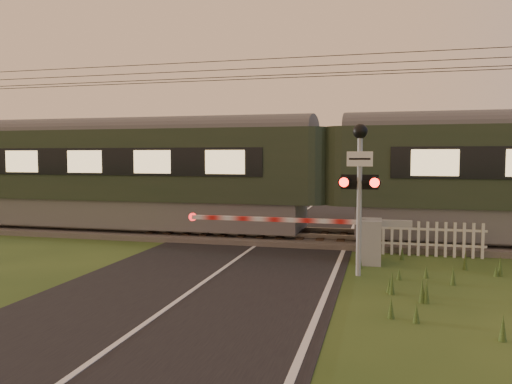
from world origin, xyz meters
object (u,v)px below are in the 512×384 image
(boom_gate, at_px, (361,238))
(picket_fence, at_px, (423,239))
(crossing_signal, at_px, (360,172))
(train, at_px, (329,174))

(boom_gate, distance_m, picket_fence, 2.11)
(boom_gate, height_order, picket_fence, boom_gate)
(boom_gate, bearing_deg, crossing_signal, -90.01)
(boom_gate, xyz_separation_m, picket_fence, (1.66, 1.30, -0.15))
(boom_gate, xyz_separation_m, crossing_signal, (-0.00, -1.53, 1.82))
(train, distance_m, crossing_signal, 4.87)
(boom_gate, distance_m, crossing_signal, 2.37)
(train, xyz_separation_m, picket_fence, (2.85, -1.89, -1.74))
(train, distance_m, boom_gate, 3.76)
(boom_gate, relative_size, crossing_signal, 1.73)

